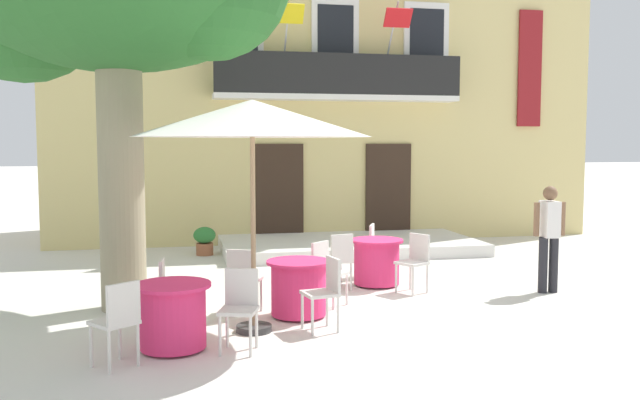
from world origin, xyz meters
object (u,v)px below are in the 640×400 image
(cafe_chair_middle_1, at_px, (118,318))
(cafe_umbrella, at_px, (252,119))
(cafe_chair_near_tree_0, at_px, (326,288))
(cafe_chair_near_tree_2, at_px, (243,276))
(cafe_chair_near_tree_1, at_px, (326,269))
(cafe_table_middle, at_px, (173,316))
(cafe_table_front, at_px, (377,262))
(cafe_table_near_tree, at_px, (299,288))
(cafe_chair_middle_2, at_px, (240,304))
(cafe_chair_front_2, at_px, (415,259))
(ground_planter_left, at_px, (205,239))
(cafe_chair_front_1, at_px, (339,258))
(cafe_chair_middle_0, at_px, (171,290))
(cafe_chair_front_0, at_px, (378,246))
(pedestrian_near_entrance, at_px, (549,233))

(cafe_chair_middle_1, height_order, cafe_umbrella, cafe_umbrella)
(cafe_chair_near_tree_0, relative_size, cafe_chair_near_tree_2, 1.00)
(cafe_chair_near_tree_1, distance_m, cafe_table_middle, 2.75)
(cafe_chair_near_tree_0, xyz_separation_m, cafe_table_front, (1.39, 2.43, -0.14))
(cafe_table_near_tree, distance_m, cafe_umbrella, 2.39)
(cafe_chair_middle_2, height_order, cafe_chair_front_2, same)
(cafe_chair_near_tree_0, bearing_deg, cafe_chair_middle_1, -158.44)
(cafe_chair_near_tree_0, relative_size, cafe_table_middle, 1.05)
(cafe_chair_near_tree_0, distance_m, ground_planter_left, 6.17)
(cafe_umbrella, xyz_separation_m, ground_planter_left, (-0.36, 5.92, -2.28))
(cafe_chair_front_1, distance_m, cafe_chair_front_2, 1.19)
(ground_planter_left, bearing_deg, cafe_chair_middle_1, -99.44)
(cafe_chair_middle_0, xyz_separation_m, cafe_chair_front_2, (3.71, 1.49, 0.00))
(cafe_table_near_tree, bearing_deg, cafe_table_front, 46.80)
(cafe_chair_near_tree_1, distance_m, cafe_chair_front_1, 0.95)
(cafe_umbrella, bearing_deg, cafe_table_near_tree, 41.80)
(cafe_table_near_tree, height_order, cafe_table_front, same)
(cafe_chair_near_tree_1, xyz_separation_m, cafe_chair_front_0, (1.33, 1.85, 0.00))
(cafe_umbrella, relative_size, pedestrian_near_entrance, 1.74)
(cafe_chair_near_tree_2, relative_size, cafe_chair_front_2, 1.00)
(cafe_chair_middle_0, distance_m, cafe_chair_front_0, 4.50)
(cafe_chair_near_tree_2, relative_size, cafe_table_front, 1.05)
(cafe_chair_front_0, relative_size, ground_planter_left, 1.55)
(cafe_table_middle, distance_m, cafe_chair_middle_2, 0.77)
(cafe_umbrella, bearing_deg, cafe_chair_front_2, 31.95)
(cafe_table_near_tree, height_order, cafe_chair_middle_1, cafe_chair_middle_1)
(cafe_chair_front_2, relative_size, ground_planter_left, 1.55)
(cafe_chair_near_tree_0, xyz_separation_m, cafe_table_middle, (-1.85, -0.43, -0.14))
(cafe_chair_near_tree_1, xyz_separation_m, cafe_chair_near_tree_2, (-1.22, -0.32, 0.00))
(cafe_chair_front_1, bearing_deg, cafe_table_middle, -134.48)
(cafe_table_near_tree, distance_m, cafe_chair_middle_1, 2.76)
(cafe_table_near_tree, xyz_separation_m, cafe_chair_front_2, (2.04, 1.09, 0.14))
(cafe_chair_middle_1, xyz_separation_m, cafe_table_front, (3.79, 3.37, -0.14))
(cafe_chair_near_tree_0, relative_size, pedestrian_near_entrance, 0.55)
(ground_planter_left, bearing_deg, cafe_chair_middle_2, -88.92)
(cafe_chair_front_1, bearing_deg, cafe_chair_near_tree_1, -114.56)
(cafe_chair_middle_2, xyz_separation_m, cafe_chair_front_2, (2.94, 2.40, 0.00))
(cafe_chair_near_tree_2, bearing_deg, cafe_table_front, 32.31)
(cafe_chair_near_tree_2, distance_m, cafe_table_middle, 1.68)
(cafe_chair_front_0, distance_m, cafe_chair_front_2, 1.34)
(cafe_chair_front_1, bearing_deg, cafe_chair_near_tree_2, -143.55)
(cafe_chair_front_1, bearing_deg, cafe_table_front, 21.27)
(cafe_umbrella, bearing_deg, cafe_table_front, 45.41)
(cafe_chair_front_2, distance_m, cafe_umbrella, 3.81)
(cafe_chair_middle_0, bearing_deg, ground_planter_left, 83.63)
(cafe_chair_middle_1, bearing_deg, cafe_table_near_tree, 37.35)
(cafe_table_near_tree, xyz_separation_m, cafe_chair_middle_0, (-1.67, -0.40, 0.14))
(cafe_table_near_tree, xyz_separation_m, cafe_chair_near_tree_0, (0.21, -0.72, 0.14))
(cafe_chair_front_1, relative_size, pedestrian_near_entrance, 0.55)
(cafe_table_near_tree, height_order, cafe_chair_near_tree_2, cafe_chair_near_tree_2)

